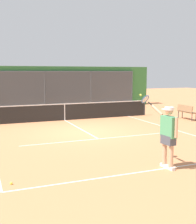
{
  "coord_description": "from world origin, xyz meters",
  "views": [
    {
      "loc": [
        4.44,
        12.37,
        2.71
      ],
      "look_at": [
        -0.17,
        1.03,
        1.05
      ],
      "focal_mm": 46.92,
      "sensor_mm": 36.0,
      "label": 1
    }
  ],
  "objects": [
    {
      "name": "fence_backdrop",
      "position": [
        0.0,
        -9.56,
        1.57
      ],
      "size": [
        17.5,
        1.37,
        3.16
      ],
      "color": "#474C51",
      "rests_on": "ground"
    },
    {
      "name": "ground_plane",
      "position": [
        0.0,
        0.0,
        0.0
      ],
      "size": [
        60.0,
        60.0,
        0.0
      ],
      "primitive_type": "plane",
      "color": "#C67A4C"
    },
    {
      "name": "tennis_ball_mid_court",
      "position": [
        3.84,
        5.25,
        0.03
      ],
      "size": [
        0.07,
        0.07,
        0.07
      ],
      "primitive_type": "sphere",
      "color": "#D6E042",
      "rests_on": "ground"
    },
    {
      "name": "tennis_player",
      "position": [
        -0.41,
        5.64,
        1.05
      ],
      "size": [
        0.55,
        1.42,
        2.06
      ],
      "rotation": [
        0.0,
        0.0,
        -1.49
      ],
      "color": "silver",
      "rests_on": "ground"
    },
    {
      "name": "tennis_net",
      "position": [
        0.0,
        -3.61,
        0.49
      ],
      "size": [
        10.58,
        0.09,
        1.07
      ],
      "color": "#2D2D2D",
      "rests_on": "ground"
    },
    {
      "name": "court_line_markings",
      "position": [
        0.0,
        1.82,
        0.0
      ],
      "size": [
        8.23,
        9.3,
        0.01
      ],
      "color": "white",
      "rests_on": "ground"
    },
    {
      "name": "courtside_bench",
      "position": [
        -6.57,
        -1.2,
        0.51
      ],
      "size": [
        0.4,
        1.3,
        0.84
      ],
      "rotation": [
        0.0,
        0.0,
        1.57
      ],
      "color": "#93704C",
      "rests_on": "ground"
    }
  ]
}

